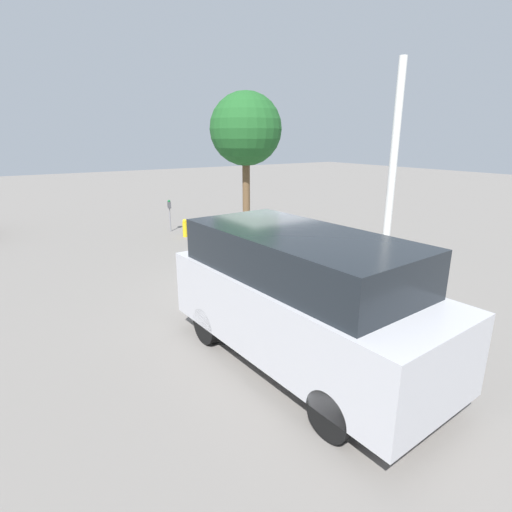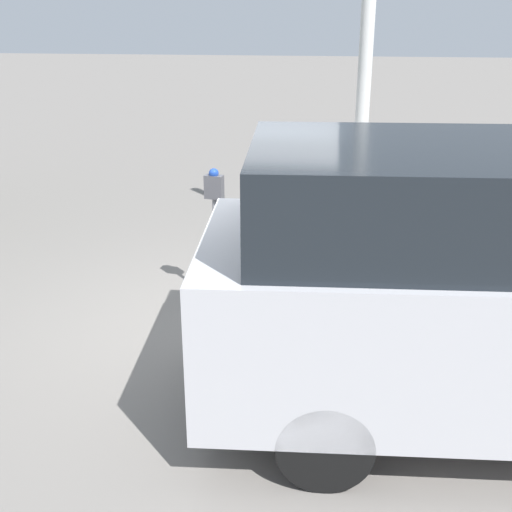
% 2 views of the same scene
% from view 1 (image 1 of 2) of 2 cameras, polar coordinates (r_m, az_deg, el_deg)
% --- Properties ---
extents(ground_plane, '(80.00, 80.00, 0.00)m').
position_cam_1_polar(ground_plane, '(9.82, 1.87, -5.70)').
color(ground_plane, slate).
extents(parking_meter_near, '(0.22, 0.14, 1.57)m').
position_cam_1_polar(parking_meter_near, '(9.89, 4.88, 1.48)').
color(parking_meter_near, gray).
rests_on(parking_meter_near, ground).
extents(parking_meter_far, '(0.22, 0.14, 1.30)m').
position_cam_1_polar(parking_meter_far, '(16.67, -12.26, 6.68)').
color(parking_meter_far, gray).
rests_on(parking_meter_far, ground).
extents(lamp_post, '(0.44, 0.44, 5.34)m').
position_cam_1_polar(lamp_post, '(9.71, 18.25, 4.35)').
color(lamp_post, beige).
rests_on(lamp_post, ground).
extents(parked_van, '(5.14, 2.33, 2.28)m').
position_cam_1_polar(parked_van, '(6.64, 6.33, -5.62)').
color(parked_van, '#B2B2B7').
rests_on(parked_van, ground).
extents(street_tree, '(2.64, 2.64, 5.33)m').
position_cam_1_polar(street_tree, '(15.24, -1.46, 17.57)').
color(street_tree, brown).
rests_on(street_tree, ground).
extents(fire_hydrant, '(0.18, 0.18, 0.70)m').
position_cam_1_polar(fire_hydrant, '(15.75, -10.11, 3.97)').
color(fire_hydrant, gold).
rests_on(fire_hydrant, ground).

